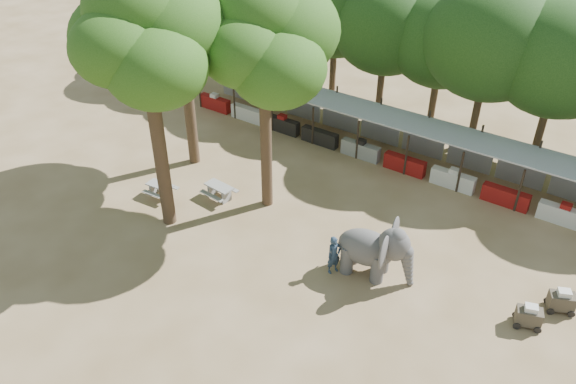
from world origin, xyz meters
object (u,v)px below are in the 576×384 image
Objects in this scene: cart_front at (529,316)px; picnic_table_near at (161,189)px; yard_tree_left at (181,18)px; handler at (334,255)px; elephant at (375,249)px; yard_tree_center at (145,35)px; yard_tree_back at (264,39)px; picnic_table_far at (219,190)px; cart_back at (562,301)px.

picnic_table_near is at bearing 166.50° from cart_front.
handler is at bearing -17.70° from yard_tree_left.
yard_tree_left is 3.08× the size of elephant.
picnic_table_near is (-1.79, 1.12, -8.73)m from yard_tree_center.
yard_tree_back is at bearing 156.46° from elephant.
yard_tree_left is 14.21m from handler.
picnic_table_near is at bearing 115.87° from handler.
handler is 7.93m from picnic_table_far.
yard_tree_left is 0.92× the size of yard_tree_center.
yard_tree_center is at bearing -37.51° from picnic_table_near.
yard_tree_center is 3.36× the size of elephant.
cart_front is at bearing -4.50° from yard_tree_back.
picnic_table_far is at bearing 161.63° from cart_back.
picnic_table_near is 3.08m from picnic_table_far.
picnic_table_near is (-4.79, -2.88, -8.07)m from yard_tree_back.
yard_tree_left is at bearing 154.29° from picnic_table_far.
elephant is at bearing 173.68° from cart_back.
cart_back is at bearing 42.95° from cart_front.
picnic_table_far is at bearing -149.93° from yard_tree_back.
cart_back is at bearing -44.54° from handler.
picnic_table_far is (-2.17, -1.26, -8.04)m from yard_tree_back.
picnic_table_near is 1.23× the size of cart_back.
yard_tree_back is (3.00, 4.00, -0.67)m from yard_tree_center.
handler is 1.11× the size of picnic_table_far.
elephant is at bearing 12.10° from yard_tree_center.
picnic_table_far is at bearing 104.38° from handler.
yard_tree_back is 10.29m from elephant.
elephant is (10.11, 2.17, -7.87)m from yard_tree_center.
elephant is (7.11, -1.83, -7.20)m from yard_tree_back.
picnic_table_far is 15.61m from cart_front.
yard_tree_back is 3.17× the size of elephant.
elephant is 2.81× the size of cart_back.
cart_back is at bearing -1.33° from yard_tree_left.
yard_tree_left is at bearing 170.54° from yard_tree_back.
handler is 10.42m from picnic_table_near.
yard_tree_left is 6.09m from yard_tree_back.
elephant reaches higher than cart_front.
picnic_table_near is at bearing 147.90° from yard_tree_center.
cart_back is (7.16, 2.36, -0.82)m from elephant.
cart_back is at bearing 9.14° from elephant.
handler is at bearing -25.73° from yard_tree_back.
yard_tree_center is 6.55× the size of handler.
elephant is 2.93× the size of cart_front.
yard_tree_back is 9.81m from picnic_table_near.
picnic_table_far reaches higher than picnic_table_near.
handler is at bearing 172.74° from cart_front.
cart_front is (19.44, -2.06, -7.69)m from yard_tree_left.
yard_tree_back is at bearing 53.14° from yard_tree_center.
cart_front is at bearing -142.42° from cart_back.
yard_tree_back reaches higher than yard_tree_left.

